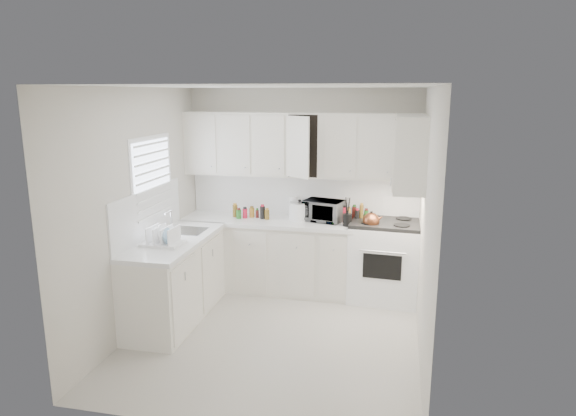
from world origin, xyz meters
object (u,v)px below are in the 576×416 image
(stove, at_px, (385,250))
(dish_rack, at_px, (162,234))
(tea_kettle, at_px, (371,220))
(utensil_crock, at_px, (348,211))
(microwave, at_px, (324,208))
(rice_cooker, at_px, (300,210))

(stove, relative_size, dish_rack, 3.08)
(dish_rack, bearing_deg, tea_kettle, 30.18)
(stove, height_order, utensil_crock, utensil_crock)
(stove, xyz_separation_m, microwave, (-0.79, 0.08, 0.47))
(microwave, bearing_deg, tea_kettle, -6.71)
(microwave, height_order, utensil_crock, utensil_crock)
(stove, distance_m, utensil_crock, 0.69)
(tea_kettle, distance_m, rice_cooker, 0.95)
(tea_kettle, bearing_deg, stove, 44.17)
(dish_rack, bearing_deg, rice_cooker, 50.55)
(tea_kettle, relative_size, rice_cooker, 0.95)
(microwave, distance_m, utensil_crock, 0.38)
(stove, xyz_separation_m, utensil_crock, (-0.47, -0.12, 0.49))
(microwave, relative_size, rice_cooker, 1.82)
(tea_kettle, xyz_separation_m, dish_rack, (-2.14, -1.16, 0.01))
(stove, bearing_deg, tea_kettle, -134.35)
(tea_kettle, height_order, dish_rack, dish_rack)
(stove, distance_m, rice_cooker, 1.19)
(stove, relative_size, tea_kettle, 5.14)
(rice_cooker, bearing_deg, tea_kettle, -30.89)
(microwave, bearing_deg, rice_cooker, -165.75)
(stove, height_order, dish_rack, stove)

